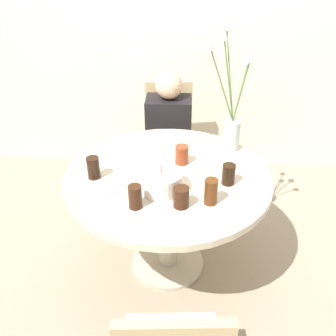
{
  "coord_description": "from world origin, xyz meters",
  "views": [
    {
      "loc": [
        0.1,
        -1.78,
        1.86
      ],
      "look_at": [
        0.0,
        0.0,
        0.75
      ],
      "focal_mm": 40.0,
      "sensor_mm": 36.0,
      "label": 1
    }
  ],
  "objects": [
    {
      "name": "person_boy",
      "position": [
        -0.04,
        0.82,
        0.49
      ],
      "size": [
        0.34,
        0.24,
        1.04
      ],
      "color": "#383333",
      "rests_on": "ground_plane"
    },
    {
      "name": "wall_back",
      "position": [
        0.0,
        1.38,
        1.3
      ],
      "size": [
        8.0,
        0.05,
        2.6
      ],
      "color": "beige",
      "rests_on": "ground_plane"
    },
    {
      "name": "chair_left_flank",
      "position": [
        -0.05,
        0.98,
        0.49
      ],
      "size": [
        0.42,
        0.42,
        0.88
      ],
      "rotation": [
        0.0,
        0.0,
        0.05
      ],
      "color": "beige",
      "rests_on": "ground_plane"
    },
    {
      "name": "side_plate",
      "position": [
        -0.36,
        -0.2,
        0.72
      ],
      "size": [
        0.18,
        0.18,
        0.01
      ],
      "color": "white",
      "rests_on": "dining_table"
    },
    {
      "name": "flower_vase",
      "position": [
        0.37,
        0.32,
        0.95
      ],
      "size": [
        0.29,
        0.23,
        0.75
      ],
      "color": "#B2C6C1",
      "rests_on": "dining_table"
    },
    {
      "name": "drink_glass_3",
      "position": [
        0.33,
        -0.08,
        0.77
      ],
      "size": [
        0.07,
        0.07,
        0.12
      ],
      "color": "black",
      "rests_on": "dining_table"
    },
    {
      "name": "drink_glass_4",
      "position": [
        0.08,
        -0.29,
        0.77
      ],
      "size": [
        0.08,
        0.08,
        0.11
      ],
      "color": "#33190C",
      "rests_on": "dining_table"
    },
    {
      "name": "drink_glass_2",
      "position": [
        0.23,
        -0.26,
        0.78
      ],
      "size": [
        0.07,
        0.07,
        0.14
      ],
      "color": "#51280F",
      "rests_on": "dining_table"
    },
    {
      "name": "drink_glass_0",
      "position": [
        -0.41,
        -0.06,
        0.78
      ],
      "size": [
        0.07,
        0.07,
        0.13
      ],
      "color": "black",
      "rests_on": "dining_table"
    },
    {
      "name": "birthday_cake",
      "position": [
        -0.03,
        -0.16,
        0.77
      ],
      "size": [
        0.22,
        0.22,
        0.15
      ],
      "color": "white",
      "rests_on": "dining_table"
    },
    {
      "name": "dining_table",
      "position": [
        0.0,
        0.0,
        0.58
      ],
      "size": [
        1.17,
        1.17,
        0.71
      ],
      "color": "beige",
      "rests_on": "ground_plane"
    },
    {
      "name": "ground_plane",
      "position": [
        0.0,
        0.0,
        0.0
      ],
      "size": [
        16.0,
        16.0,
        0.0
      ],
      "primitive_type": "plane",
      "color": "gray"
    },
    {
      "name": "drink_glass_1",
      "position": [
        0.07,
        0.13,
        0.77
      ],
      "size": [
        0.08,
        0.08,
        0.11
      ],
      "color": "maroon",
      "rests_on": "dining_table"
    },
    {
      "name": "drink_glass_5",
      "position": [
        -0.15,
        -0.31,
        0.77
      ],
      "size": [
        0.07,
        0.07,
        0.12
      ],
      "color": "#33190C",
      "rests_on": "dining_table"
    }
  ]
}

